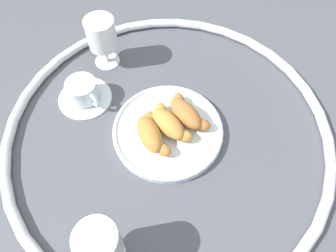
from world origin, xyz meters
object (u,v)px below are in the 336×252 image
(coffee_cup_near, at_px, (83,93))
(juice_glass_right, at_px, (102,35))
(croissant_extra, at_px, (187,113))
(juice_glass_left, at_px, (99,244))
(croissant_small, at_px, (169,123))
(pastry_plate, at_px, (168,130))
(croissant_large, at_px, (151,134))

(coffee_cup_near, relative_size, juice_glass_right, 0.97)
(croissant_extra, height_order, juice_glass_right, juice_glass_right)
(juice_glass_left, height_order, juice_glass_right, same)
(croissant_small, height_order, coffee_cup_near, croissant_small)
(juice_glass_left, bearing_deg, croissant_extra, 100.01)
(juice_glass_left, xyz_separation_m, juice_glass_right, (-0.35, 0.37, -0.00))
(croissant_small, relative_size, juice_glass_right, 0.96)
(pastry_plate, relative_size, croissant_extra, 1.98)
(croissant_large, distance_m, juice_glass_right, 0.29)
(juice_glass_left, bearing_deg, croissant_small, 104.55)
(croissant_small, distance_m, juice_glass_left, 0.31)
(pastry_plate, bearing_deg, juice_glass_right, 163.94)
(pastry_plate, bearing_deg, croissant_large, -107.43)
(coffee_cup_near, bearing_deg, juice_glass_right, 109.51)
(croissant_small, bearing_deg, croissant_extra, 71.65)
(croissant_large, distance_m, croissant_small, 0.05)
(croissant_small, relative_size, coffee_cup_near, 0.99)
(pastry_plate, height_order, croissant_small, croissant_small)
(croissant_extra, height_order, coffee_cup_near, croissant_extra)
(croissant_extra, xyz_separation_m, coffee_cup_near, (-0.24, -0.10, -0.01))
(juice_glass_right, bearing_deg, pastry_plate, -16.06)
(croissant_small, bearing_deg, juice_glass_right, 164.58)
(coffee_cup_near, relative_size, juice_glass_left, 0.97)
(croissant_large, relative_size, coffee_cup_near, 0.90)
(pastry_plate, distance_m, juice_glass_right, 0.30)
(juice_glass_right, bearing_deg, coffee_cup_near, -70.49)
(pastry_plate, height_order, croissant_extra, croissant_extra)
(croissant_extra, bearing_deg, croissant_large, -107.72)
(croissant_small, xyz_separation_m, croissant_extra, (0.02, 0.05, 0.00))
(croissant_extra, bearing_deg, juice_glass_left, -79.99)
(pastry_plate, relative_size, croissant_small, 1.95)
(pastry_plate, distance_m, croissant_extra, 0.06)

